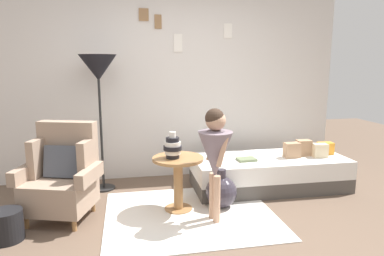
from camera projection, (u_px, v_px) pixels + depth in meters
ground_plane at (196, 242)px, 3.03m from camera, size 12.00×12.00×0.00m
gallery_wall at (167, 83)px, 4.68m from camera, size 4.80×0.12×2.60m
rug at (190, 214)px, 3.59m from camera, size 1.74×1.49×0.01m
armchair at (62, 176)px, 3.48m from camera, size 0.87×0.75×0.97m
daybed at (269, 172)px, 4.35m from camera, size 1.91×0.82×0.40m
pillow_head at (325, 148)px, 4.45m from camera, size 0.20×0.14×0.15m
pillow_mid at (320, 150)px, 4.31m from camera, size 0.19×0.14×0.17m
pillow_back at (303, 148)px, 4.38m from camera, size 0.18×0.12×0.20m
pillow_extra at (292, 150)px, 4.29m from camera, size 0.19×0.13×0.19m
side_table at (178, 173)px, 3.64m from camera, size 0.54×0.54×0.59m
vase_striped at (173, 147)px, 3.56m from camera, size 0.19×0.19×0.28m
floor_lamp at (98, 72)px, 4.08m from camera, size 0.44×0.44×1.66m
person_child at (215, 150)px, 3.33m from camera, size 0.34×0.34×1.14m
book_on_daybed at (246, 159)px, 4.16m from camera, size 0.23×0.17×0.03m
demijohn_near at (221, 192)px, 3.76m from camera, size 0.34×0.34×0.43m
magazine_basket at (7, 226)px, 3.05m from camera, size 0.28×0.28×0.28m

